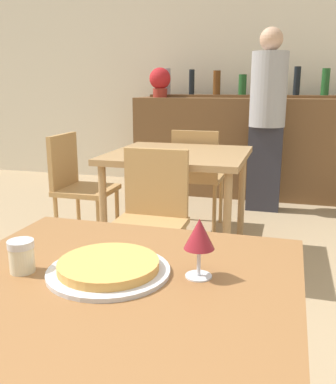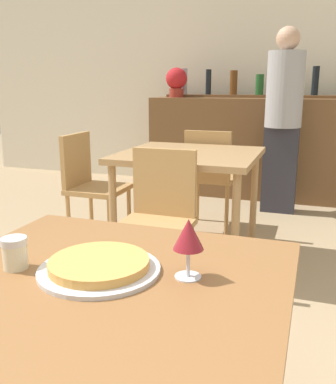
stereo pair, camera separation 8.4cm
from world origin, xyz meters
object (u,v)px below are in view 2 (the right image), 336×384
Objects in this scene: pizza_tray at (99,266)px; wine_glass at (188,236)px; chair_far_side_front at (158,213)px; cheese_shaker at (15,253)px; potted_plant at (176,81)px; person_standing at (283,115)px; chair_far_side_back at (210,172)px; chair_far_side_left at (89,181)px.

wine_glass reaches higher than pizza_tray.
cheese_shaker is at bearing -87.09° from chair_far_side_front.
potted_plant reaches higher than cheese_shaker.
cheese_shaker is 3.35m from person_standing.
wine_glass is (0.53, -1.19, 0.33)m from chair_far_side_front.
cheese_shaker is 0.27× the size of potted_plant.
cheese_shaker is (-0.23, -0.05, 0.03)m from pizza_tray.
chair_far_side_back is 5.42× the size of wine_glass.
chair_far_side_front is 1.00× the size of chair_far_side_back.
wine_glass is at bearing 12.07° from cheese_shaker.
wine_glass is (0.46, 0.10, 0.07)m from cheese_shaker.
chair_far_side_front is 9.79× the size of cheese_shaker.
chair_far_side_left is 2.16m from pizza_tray.
chair_far_side_back is 2.62× the size of pizza_tray.
chair_far_side_front reaches higher than cheese_shaker.
chair_far_side_front is 1.34m from wine_glass.
chair_far_side_back is 2.55m from cheese_shaker.
pizza_tray is 0.23m from cheese_shaker.
person_standing is (0.51, 2.03, 0.43)m from chair_far_side_front.
chair_far_side_left is 2.62× the size of pizza_tray.
chair_far_side_back is 1.03m from person_standing.
person_standing is 5.27× the size of potted_plant.
potted_plant reaches higher than wine_glass.
chair_far_side_back and chair_far_side_left have the same top height.
chair_far_side_left is 0.50× the size of person_standing.
chair_far_side_back is (0.00, 1.24, 0.00)m from chair_far_side_front.
chair_far_side_front is 1.00m from chair_far_side_left.
chair_far_side_back is 1.68m from potted_plant.
cheese_shaker is at bearing 91.48° from chair_far_side_back.
cheese_shaker is 0.48m from wine_glass.
chair_far_side_back is at bearing 90.00° from chair_far_side_front.
pizza_tray is 3.28m from person_standing.
chair_far_side_left is 2.26m from wine_glass.
chair_far_side_left is at bearing 114.08° from cheese_shaker.
person_standing is at bearing -23.29° from potted_plant.
person_standing is at bearing 86.27° from pizza_tray.
chair_far_side_front is 0.50× the size of person_standing.
cheese_shaker is at bearing -97.55° from person_standing.
wine_glass reaches higher than cheese_shaker.
wine_glass is at bearing -66.14° from chair_far_side_front.
chair_far_side_front is 1.00× the size of chair_far_side_left.
wine_glass reaches higher than chair_far_side_back.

